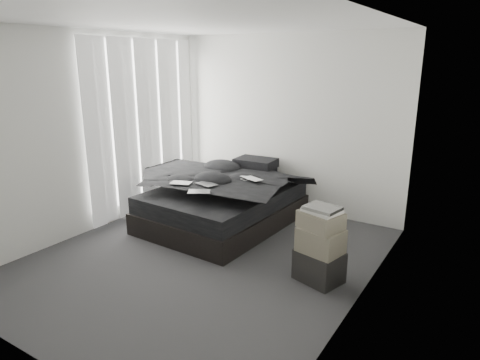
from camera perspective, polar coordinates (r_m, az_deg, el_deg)
The scene contains 25 objects.
floor at distance 5.10m, azimuth -4.88°, elevation -10.24°, with size 3.60×4.20×0.01m, color #353537.
ceiling at distance 4.59m, azimuth -5.68°, elevation 20.31°, with size 3.60×4.20×0.01m, color white.
wall_back at distance 6.44m, azimuth 6.23°, elevation 7.40°, with size 3.60×0.01×2.60m, color white.
wall_front at distance 3.32m, azimuth -27.79°, elevation -2.45°, with size 3.60×0.01×2.60m, color white.
wall_left at distance 5.93m, azimuth -19.30°, elevation 5.87°, with size 0.01×4.20×2.60m, color white.
wall_right at distance 3.88m, azimuth 16.42°, elevation 1.20°, with size 0.01×4.20×2.60m, color white.
window_left at distance 6.50m, azimuth -13.04°, elevation 7.60°, with size 0.02×2.00×2.30m, color white.
curtain_left at distance 6.47m, azimuth -12.68°, elevation 6.97°, with size 0.06×2.12×2.48m, color white.
bed at distance 6.03m, azimuth -2.26°, elevation -4.49°, with size 1.60×2.11×0.29m, color black.
mattress at distance 5.94m, azimuth -2.29°, elevation -2.18°, with size 1.53×2.05×0.23m, color black.
duvet at distance 5.84m, azimuth -2.61°, elevation -0.11°, with size 1.55×1.80×0.25m, color black.
pillow_lower at distance 6.56m, azimuth 1.67°, elevation 1.25°, with size 0.63×0.43×0.14m, color black.
pillow_upper at distance 6.47m, azimuth 2.11°, elevation 2.30°, with size 0.59×0.41×0.13m, color black.
laptop at distance 5.66m, azimuth 1.12°, elevation 0.83°, with size 0.34×0.22×0.03m, color silver.
comic_a at distance 5.59m, azimuth -7.91°, elevation 0.38°, with size 0.27×0.17×0.01m, color black.
comic_b at distance 5.50m, azimuth -4.48°, elevation 0.30°, with size 0.27×0.17×0.01m, color black.
comic_c at distance 5.19m, azimuth -5.49°, elevation -0.61°, with size 0.27×0.17×0.01m, color black.
side_stand at distance 6.89m, azimuth -8.60°, elevation -0.66°, with size 0.33×0.33×0.60m, color black.
papers at distance 6.80m, azimuth -8.68°, elevation 1.78°, with size 0.23×0.17×0.01m, color white.
floor_books at distance 6.80m, azimuth -8.98°, elevation -2.89°, with size 0.15×0.22×0.15m, color black.
box_lower at distance 4.60m, azimuth 10.49°, elevation -11.19°, with size 0.45×0.35×0.33m, color black.
box_mid at distance 4.47m, azimuth 10.70°, elevation -7.93°, with size 0.42×0.33×0.25m, color #6A6454.
box_upper at distance 4.40m, azimuth 10.72°, elevation -5.28°, with size 0.40×0.32×0.17m, color #6A6454.
art_book_white at distance 4.36m, azimuth 10.89°, elevation -4.03°, with size 0.34×0.27×0.03m, color silver.
art_book_snake at distance 4.34m, azimuth 10.94°, elevation -3.69°, with size 0.33×0.26×0.03m, color silver.
Camera 1 is at (2.79, -3.63, 2.24)m, focal length 32.00 mm.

